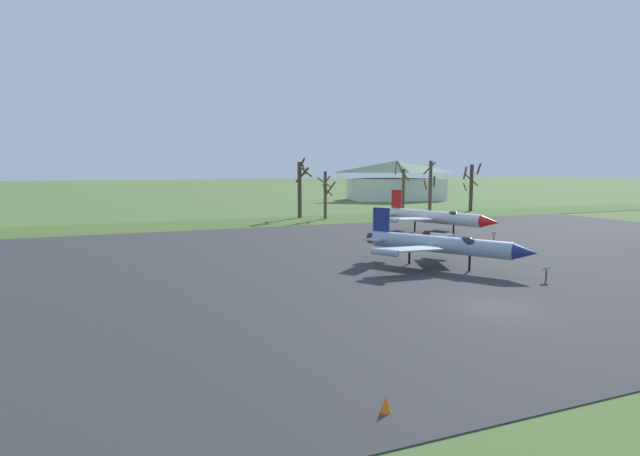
% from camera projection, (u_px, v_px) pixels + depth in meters
% --- Properties ---
extents(ground_plane, '(600.00, 600.00, 0.00)m').
position_uv_depth(ground_plane, '(494.00, 308.00, 26.91)').
color(ground_plane, '#4C6B33').
extents(asphalt_apron, '(95.00, 49.48, 0.05)m').
position_uv_depth(asphalt_apron, '(367.00, 260.00, 40.58)').
color(asphalt_apron, '#333335').
rests_on(asphalt_apron, ground).
extents(grass_verge_strip, '(155.00, 12.00, 0.06)m').
position_uv_depth(grass_verge_strip, '(264.00, 222.00, 68.88)').
color(grass_verge_strip, '#426027').
rests_on(grass_verge_strip, ground).
extents(jet_fighter_front_left, '(10.16, 11.74, 4.30)m').
position_uv_depth(jet_fighter_front_left, '(441.00, 244.00, 37.41)').
color(jet_fighter_front_left, '#8EA3B2').
rests_on(jet_fighter_front_left, ground).
extents(info_placard_front_left, '(0.61, 0.25, 1.06)m').
position_uv_depth(info_placard_front_left, '(546.00, 271.00, 33.08)').
color(info_placard_front_left, black).
rests_on(info_placard_front_left, ground).
extents(jet_fighter_rear_center, '(11.20, 14.14, 4.83)m').
position_uv_depth(jet_fighter_rear_center, '(436.00, 217.00, 56.03)').
color(jet_fighter_rear_center, silver).
rests_on(jet_fighter_rear_center, ground).
extents(info_placard_rear_center, '(0.53, 0.35, 1.09)m').
position_uv_depth(info_placard_rear_center, '(494.00, 235.00, 50.69)').
color(info_placard_rear_center, black).
rests_on(info_placard_rear_center, ground).
extents(bare_tree_left_of_center, '(2.47, 3.40, 8.96)m').
position_uv_depth(bare_tree_left_of_center, '(300.00, 186.00, 74.23)').
color(bare_tree_left_of_center, '#42382D').
rests_on(bare_tree_left_of_center, ground).
extents(bare_tree_center, '(2.87, 2.86, 6.92)m').
position_uv_depth(bare_tree_center, '(326.00, 194.00, 72.58)').
color(bare_tree_center, brown).
rests_on(bare_tree_center, ground).
extents(bare_tree_right_of_center, '(2.50, 2.84, 8.59)m').
position_uv_depth(bare_tree_right_of_center, '(403.00, 187.00, 82.49)').
color(bare_tree_right_of_center, brown).
rests_on(bare_tree_right_of_center, ground).
extents(bare_tree_far_right, '(2.51, 2.29, 8.54)m').
position_uv_depth(bare_tree_far_right, '(430.00, 186.00, 81.01)').
color(bare_tree_far_right, brown).
rests_on(bare_tree_far_right, ground).
extents(bare_tree_backdrop_extra, '(3.48, 3.46, 8.20)m').
position_uv_depth(bare_tree_backdrop_extra, '(471.00, 185.00, 85.67)').
color(bare_tree_backdrop_extra, '#42382D').
rests_on(bare_tree_backdrop_extra, ground).
extents(visitor_building, '(23.01, 15.59, 8.99)m').
position_uv_depth(visitor_building, '(396.00, 181.00, 115.73)').
color(visitor_building, silver).
rests_on(visitor_building, ground).
extents(traffic_cone, '(0.39, 0.39, 0.56)m').
position_uv_depth(traffic_cone, '(386.00, 405.00, 15.39)').
color(traffic_cone, orange).
rests_on(traffic_cone, ground).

